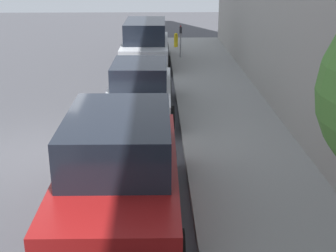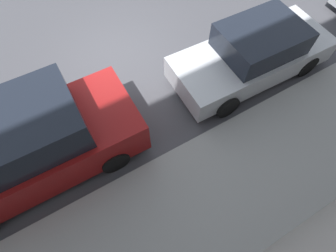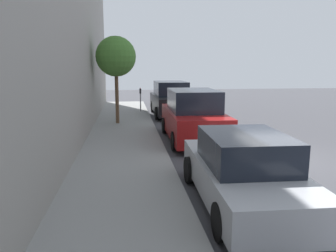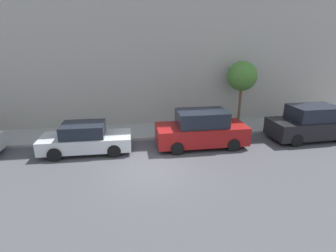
# 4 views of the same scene
# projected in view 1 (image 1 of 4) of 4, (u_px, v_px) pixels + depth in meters

# --- Properties ---
(ground_plane) EXTENTS (60.00, 60.00, 0.00)m
(ground_plane) POSITION_uv_depth(u_px,v_px,m) (37.00, 154.00, 11.16)
(ground_plane) COLOR #424247
(sidewalk) EXTENTS (2.82, 32.00, 0.15)m
(sidewalk) POSITION_uv_depth(u_px,v_px,m) (242.00, 149.00, 11.25)
(sidewalk) COLOR gray
(sidewalk) RESTS_ON ground_plane
(parked_suv_second) EXTENTS (2.08, 4.82, 1.98)m
(parked_suv_second) POSITION_uv_depth(u_px,v_px,m) (120.00, 172.00, 8.08)
(parked_suv_second) COLOR maroon
(parked_suv_second) RESTS_ON ground_plane
(parked_sedan_third) EXTENTS (1.92, 4.54, 1.54)m
(parked_sedan_third) POSITION_uv_depth(u_px,v_px,m) (140.00, 90.00, 13.82)
(parked_sedan_third) COLOR #B7BABF
(parked_sedan_third) RESTS_ON ground_plane
(parked_minivan_fourth) EXTENTS (2.02, 4.94, 1.90)m
(parked_minivan_fourth) POSITION_uv_depth(u_px,v_px,m) (146.00, 44.00, 20.00)
(parked_minivan_fourth) COLOR #B7BABF
(parked_minivan_fourth) RESTS_ON ground_plane
(parking_meter_far) EXTENTS (0.11, 0.15, 1.41)m
(parking_meter_far) POSITION_uv_depth(u_px,v_px,m) (181.00, 38.00, 20.83)
(parking_meter_far) COLOR #ADADB2
(parking_meter_far) RESTS_ON sidewalk
(fire_hydrant) EXTENTS (0.20, 0.20, 0.69)m
(fire_hydrant) POSITION_uv_depth(u_px,v_px,m) (176.00, 40.00, 23.47)
(fire_hydrant) COLOR gold
(fire_hydrant) RESTS_ON sidewalk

